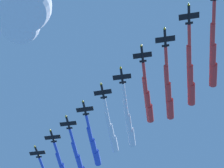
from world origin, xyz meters
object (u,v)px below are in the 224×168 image
(jet_port_mid, at_px, (148,99))
(jet_starboard_mid, at_px, (129,123))
(jet_port_inner, at_px, (190,76))
(jet_starboard_inner, at_px, (169,92))
(jet_lead, at_px, (213,56))
(jet_starboard_outer, at_px, (94,146))
(jet_trail_port, at_px, (80,163))
(jet_port_outer, at_px, (111,131))

(jet_port_mid, bearing_deg, jet_starboard_mid, -165.25)
(jet_port_inner, relative_size, jet_starboard_inner, 1.04)
(jet_lead, height_order, jet_starboard_outer, jet_lead)
(jet_lead, height_order, jet_trail_port, jet_lead)
(jet_starboard_inner, height_order, jet_port_mid, jet_port_mid)
(jet_starboard_mid, xyz_separation_m, jet_port_outer, (-9.63, -6.23, 1.23))
(jet_port_inner, xyz_separation_m, jet_port_mid, (-20.56, -12.81, 1.73))
(jet_port_inner, relative_size, jet_port_mid, 1.16)
(jet_starboard_outer, relative_size, jet_trail_port, 0.88)
(jet_starboard_mid, height_order, jet_trail_port, jet_trail_port)
(jet_starboard_inner, bearing_deg, jet_starboard_mid, -156.79)
(jet_port_mid, bearing_deg, jet_port_inner, 31.92)
(jet_port_inner, xyz_separation_m, jet_port_outer, (-45.99, -23.20, 0.52))
(jet_starboard_mid, bearing_deg, jet_trail_port, -158.24)
(jet_port_inner, height_order, jet_port_outer, jet_port_outer)
(jet_starboard_mid, relative_size, jet_trail_port, 0.96)
(jet_lead, relative_size, jet_port_outer, 1.13)
(jet_starboard_inner, height_order, jet_trail_port, jet_trail_port)
(jet_port_outer, bearing_deg, jet_starboard_outer, -155.51)
(jet_starboard_mid, bearing_deg, jet_port_inner, 25.02)
(jet_port_inner, bearing_deg, jet_starboard_mid, -154.98)
(jet_starboard_outer, bearing_deg, jet_port_outer, 24.49)
(jet_lead, relative_size, jet_starboard_mid, 1.02)
(jet_port_mid, relative_size, jet_starboard_mid, 0.89)
(jet_starboard_mid, distance_m, jet_starboard_outer, 25.24)
(jet_port_inner, relative_size, jet_starboard_outer, 1.13)
(jet_starboard_mid, bearing_deg, jet_starboard_inner, 23.21)
(jet_port_inner, height_order, jet_starboard_outer, jet_port_inner)
(jet_starboard_mid, bearing_deg, jet_port_mid, 14.75)
(jet_starboard_inner, bearing_deg, jet_trail_port, -157.66)
(jet_lead, xyz_separation_m, jet_port_outer, (-58.72, -28.34, -0.47))
(jet_port_outer, relative_size, jet_starboard_outer, 1.00)
(jet_port_mid, distance_m, jet_trail_port, 57.82)
(jet_port_mid, relative_size, jet_port_outer, 0.98)
(jet_lead, xyz_separation_m, jet_port_inner, (-12.74, -5.15, -1.00))
(jet_port_inner, bearing_deg, jet_trail_port, -156.64)
(jet_starboard_mid, xyz_separation_m, jet_trail_port, (-38.59, -15.41, 0.85))
(jet_port_inner, relative_size, jet_trail_port, 1.00)
(jet_port_mid, bearing_deg, jet_starboard_inner, 35.31)
(jet_lead, xyz_separation_m, jet_starboard_outer, (-71.32, -34.08, -1.23))
(jet_port_mid, relative_size, jet_starboard_outer, 0.98)
(jet_starboard_inner, xyz_separation_m, jet_starboard_mid, (-25.16, -10.79, 0.51))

